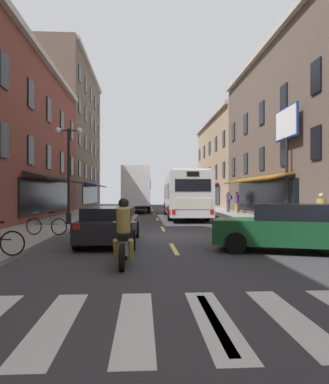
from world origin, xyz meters
TOP-DOWN VIEW (x-y plane):
  - ground_plane at (0.00, 0.00)m, footprint 34.80×80.00m
  - lane_centre_dashes at (0.00, -0.25)m, footprint 0.14×73.90m
  - crosswalk_near at (0.00, -10.00)m, footprint 7.10×2.80m
  - sidewalk_left at (-5.90, 0.00)m, footprint 3.00×80.00m
  - sidewalk_right at (5.90, 0.00)m, footprint 3.00×80.00m
  - billboard_sign at (7.05, 4.82)m, footprint 0.40×2.96m
  - transit_bus at (2.00, 11.08)m, footprint 2.85×11.13m
  - box_truck at (-1.53, 18.30)m, footprint 2.55×7.88m
  - sedan_near at (-2.15, -2.04)m, footprint 2.03×4.65m
  - sedan_mid at (3.50, -4.30)m, footprint 4.82×3.14m
  - sedan_far at (-1.70, 26.60)m, footprint 2.03×4.59m
  - motorcycle_rider at (-1.46, -6.05)m, footprint 0.62×2.07m
  - bicycle_mid at (-4.75, -0.61)m, footprint 1.68×0.55m
  - pedestrian_near at (6.39, 15.92)m, footprint 0.51×0.49m
  - pedestrian_mid at (6.64, 14.09)m, footprint 0.36×0.36m
  - pedestrian_rear at (6.36, -0.49)m, footprint 0.36×0.36m
  - street_lamp_twin at (-4.90, 4.41)m, footprint 1.42×0.32m

SIDE VIEW (x-z plane):
  - ground_plane at x=0.00m, z-range -0.10..0.00m
  - lane_centre_dashes at x=0.00m, z-range 0.00..0.01m
  - crosswalk_near at x=0.00m, z-range 0.00..0.01m
  - sidewalk_left at x=-5.90m, z-range 0.00..0.14m
  - sidewalk_right at x=5.90m, z-range 0.00..0.14m
  - bicycle_mid at x=-4.75m, z-range 0.05..0.96m
  - sedan_near at x=-2.15m, z-range 0.03..1.31m
  - sedan_far at x=-1.70m, z-range 0.02..1.37m
  - motorcycle_rider at x=-1.46m, z-range -0.12..1.54m
  - sedan_mid at x=3.50m, z-range 0.01..1.47m
  - pedestrian_rear at x=6.36m, z-range 0.16..1.80m
  - pedestrian_mid at x=6.64m, z-range 0.17..1.91m
  - pedestrian_near at x=6.39m, z-range 0.20..2.04m
  - transit_bus at x=2.00m, z-range 0.08..3.31m
  - box_truck at x=-1.53m, z-range 0.08..4.13m
  - street_lamp_twin at x=-4.90m, z-range 0.42..5.52m
  - billboard_sign at x=7.05m, z-range 1.82..8.25m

